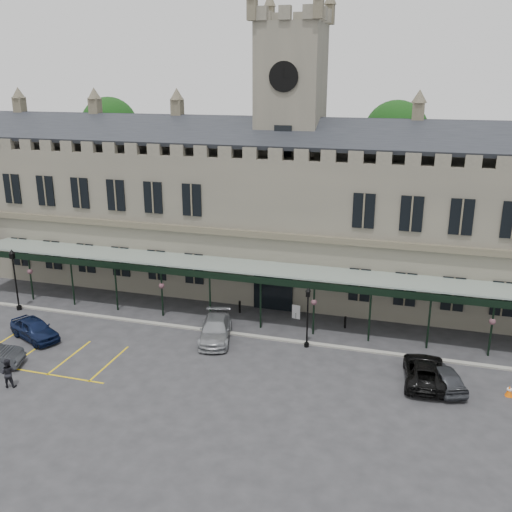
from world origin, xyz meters
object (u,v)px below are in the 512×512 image
(car_right_a, at_px, (444,377))
(traffic_cone, at_px, (509,391))
(sign_board, at_px, (296,312))
(car_van, at_px, (424,371))
(car_taxi, at_px, (215,330))
(clock_tower, at_px, (290,139))
(car_left_a, at_px, (35,329))
(person_b, at_px, (8,373))
(lamp_post_left, at_px, (15,274))
(lamp_post_mid, at_px, (308,312))
(station_building, at_px, (289,218))

(car_right_a, bearing_deg, traffic_cone, 158.76)
(sign_board, xyz_separation_m, car_van, (9.65, -7.16, 0.16))
(car_taxi, bearing_deg, clock_tower, 63.19)
(car_left_a, relative_size, person_b, 2.46)
(lamp_post_left, distance_m, lamp_post_mid, 23.66)
(lamp_post_mid, relative_size, person_b, 2.42)
(sign_board, relative_size, car_van, 0.22)
(traffic_cone, bearing_deg, sign_board, 152.70)
(car_left_a, distance_m, car_van, 26.90)
(traffic_cone, bearing_deg, car_right_a, -179.61)
(car_taxi, xyz_separation_m, car_right_a, (15.54, -2.31, -0.06))
(station_building, xyz_separation_m, lamp_post_left, (-19.69, -10.91, -3.44))
(traffic_cone, distance_m, car_left_a, 31.73)
(car_left_a, distance_m, car_taxi, 12.97)
(station_building, distance_m, lamp_post_left, 22.77)
(station_building, distance_m, sign_board, 8.95)
(sign_board, xyz_separation_m, person_b, (-14.50, -14.90, 0.36))
(person_b, bearing_deg, car_van, -179.90)
(car_taxi, xyz_separation_m, person_b, (-9.76, -9.69, 0.16))
(lamp_post_left, xyz_separation_m, car_right_a, (32.69, -2.95, -2.33))
(lamp_post_left, xyz_separation_m, car_van, (31.54, -2.59, -2.31))
(car_taxi, bearing_deg, person_b, -149.72)
(station_building, height_order, sign_board, station_building)
(lamp_post_left, height_order, lamp_post_mid, lamp_post_left)
(car_taxi, height_order, car_van, car_taxi)
(lamp_post_left, height_order, sign_board, lamp_post_left)
(car_right_a, bearing_deg, lamp_post_left, -26.78)
(clock_tower, distance_m, car_right_a, 22.75)
(station_building, xyz_separation_m, person_b, (-12.30, -21.24, -5.55))
(car_left_a, bearing_deg, lamp_post_left, 72.81)
(car_taxi, bearing_deg, car_right_a, -22.97)
(clock_tower, distance_m, sign_board, 14.28)
(car_taxi, relative_size, car_right_a, 1.27)
(sign_board, distance_m, car_left_a, 19.31)
(station_building, distance_m, lamp_post_mid, 12.19)
(sign_board, bearing_deg, person_b, -125.48)
(station_building, bearing_deg, car_van, -48.72)
(lamp_post_mid, bearing_deg, traffic_cone, -13.09)
(lamp_post_left, bearing_deg, car_taxi, -2.13)
(lamp_post_left, bearing_deg, clock_tower, 29.18)
(car_taxi, bearing_deg, station_building, 63.10)
(car_van, height_order, car_right_a, car_van)
(car_taxi, bearing_deg, sign_board, 33.22)
(lamp_post_mid, xyz_separation_m, car_right_a, (9.03, -2.99, -1.93))
(car_van, bearing_deg, lamp_post_mid, -22.15)
(car_right_a, bearing_deg, car_left_a, -19.03)
(clock_tower, xyz_separation_m, lamp_post_mid, (3.97, -10.96, -10.49))
(clock_tower, distance_m, car_left_a, 24.67)
(traffic_cone, height_order, car_van, car_van)
(person_b, bearing_deg, lamp_post_left, -72.11)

